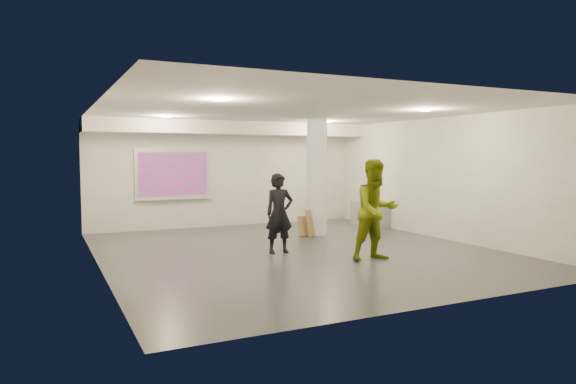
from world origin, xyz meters
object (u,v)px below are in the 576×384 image
credenza (370,214)px  man (376,210)px  column (317,177)px  projection_screen (173,175)px  woman (279,213)px

credenza → man: 5.01m
column → credenza: bearing=19.5°
projection_screen → credenza: size_ratio=1.67×
man → credenza: bearing=57.4°
column → man: bearing=-98.9°
credenza → woman: woman is taller
column → credenza: column is taller
projection_screen → woman: (1.18, -4.51, -0.69)m
man → woman: bearing=133.8°
credenza → man: bearing=-125.1°
column → credenza: 2.61m
column → projection_screen: (-3.10, 2.65, 0.03)m
column → credenza: (2.22, 0.79, -1.13)m
projection_screen → man: projection_screen is taller
column → woman: bearing=-136.0°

